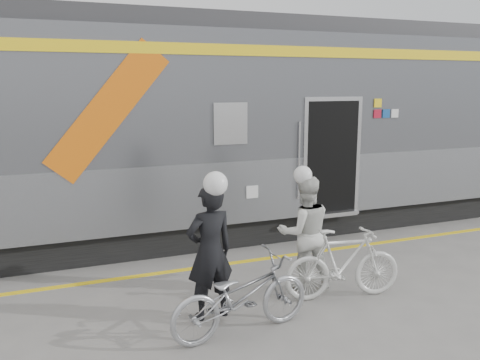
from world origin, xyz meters
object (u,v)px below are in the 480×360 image
woman (305,232)px  bicycle_left (241,296)px  man (210,252)px  bicycle_right (343,264)px

woman → bicycle_left: bearing=45.6°
bicycle_left → woman: size_ratio=1.10×
man → bicycle_left: (0.20, -0.55, -0.39)m
bicycle_right → bicycle_left: bearing=114.4°
man → bicycle_left: size_ratio=0.95×
man → bicycle_right: (1.87, -0.12, -0.36)m
man → woman: bearing=-172.6°
woman → bicycle_right: bearing=128.6°
man → bicycle_right: 1.90m
bicycle_left → woman: woman is taller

